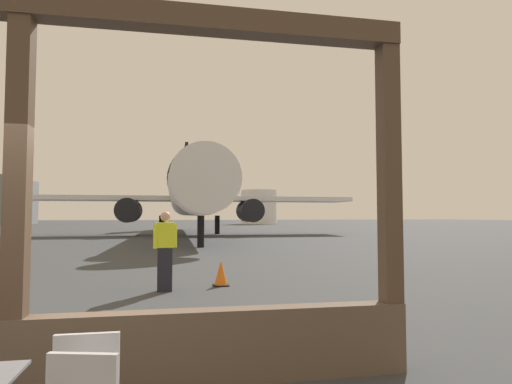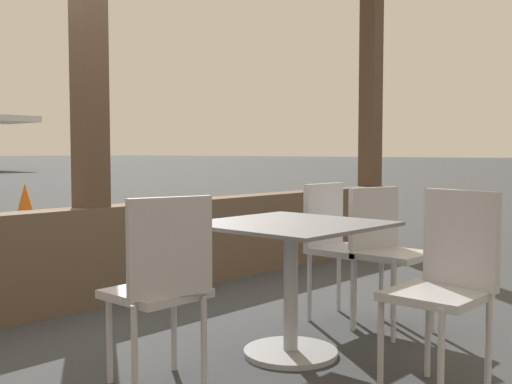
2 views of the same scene
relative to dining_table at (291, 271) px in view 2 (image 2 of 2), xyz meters
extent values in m
cube|color=brown|center=(-0.10, 1.78, -0.11)|extent=(7.71, 0.24, 0.72)
cube|color=#4C3828|center=(-0.10, 1.78, 1.30)|extent=(0.20, 0.20, 3.54)
cube|color=#4C3828|center=(3.65, 1.78, 1.30)|extent=(0.20, 0.20, 3.54)
cube|color=slate|center=(0.00, 0.00, 0.26)|extent=(0.89, 0.89, 0.02)
cylinder|color=#9EA0A5|center=(0.00, 0.00, -0.11)|extent=(0.08, 0.08, 0.72)
cylinder|color=#9EA0A5|center=(0.00, 0.00, -0.45)|extent=(0.52, 0.52, 0.03)
cube|color=#B2B2B7|center=(0.00, -0.85, 0.00)|extent=(0.40, 0.40, 0.04)
cube|color=#B2B2B7|center=(0.18, -0.88, 0.25)|extent=(0.12, 0.40, 0.46)
cylinder|color=#B2B2B7|center=(-0.20, -0.98, -0.23)|extent=(0.03, 0.03, 0.46)
cylinder|color=#B2B2B7|center=(-0.13, -0.65, -0.23)|extent=(0.03, 0.03, 0.46)
cylinder|color=#B2B2B7|center=(0.13, -1.05, -0.23)|extent=(0.03, 0.03, 0.46)
cylinder|color=#B2B2B7|center=(0.20, -0.72, -0.23)|extent=(0.03, 0.03, 0.46)
cube|color=#B2B2B7|center=(-0.80, 0.18, -0.01)|extent=(0.40, 0.40, 0.04)
cube|color=#B2B2B7|center=(-0.85, 0.01, 0.23)|extent=(0.40, 0.15, 0.45)
cylinder|color=#B2B2B7|center=(-0.91, 0.39, -0.24)|extent=(0.03, 0.03, 0.45)
cylinder|color=#B2B2B7|center=(-0.59, 0.29, -0.24)|extent=(0.03, 0.03, 0.45)
cylinder|color=#B2B2B7|center=(-1.01, 0.06, -0.24)|extent=(0.03, 0.03, 0.45)
cylinder|color=#B2B2B7|center=(-0.68, -0.03, -0.24)|extent=(0.03, 0.03, 0.45)
cube|color=#B2B2B7|center=(0.80, -0.18, 0.01)|extent=(0.40, 0.40, 0.04)
cube|color=#B2B2B7|center=(0.84, 0.00, 0.23)|extent=(0.40, 0.14, 0.39)
cylinder|color=#B2B2B7|center=(0.92, -0.39, -0.23)|extent=(0.03, 0.03, 0.48)
cylinder|color=#B2B2B7|center=(0.59, -0.30, -0.23)|extent=(0.03, 0.03, 0.48)
cylinder|color=#B2B2B7|center=(1.00, -0.06, -0.23)|extent=(0.03, 0.03, 0.48)
cylinder|color=#B2B2B7|center=(0.68, 0.03, -0.23)|extent=(0.03, 0.03, 0.48)
cube|color=#B2B2B7|center=(0.80, 0.18, 0.00)|extent=(0.40, 0.40, 0.04)
cube|color=#B2B2B7|center=(0.80, 0.36, 0.23)|extent=(0.40, 0.04, 0.42)
cylinder|color=#B2B2B7|center=(0.97, 0.01, -0.23)|extent=(0.03, 0.03, 0.47)
cylinder|color=#B2B2B7|center=(0.63, 0.01, -0.23)|extent=(0.03, 0.03, 0.47)
cylinder|color=#B2B2B7|center=(0.97, 0.35, -0.23)|extent=(0.03, 0.03, 0.47)
cylinder|color=#B2B2B7|center=(0.63, 0.35, -0.23)|extent=(0.03, 0.03, 0.47)
cone|color=orange|center=(2.44, 7.64, -0.17)|extent=(0.32, 0.32, 0.60)
cube|color=black|center=(2.44, 7.64, -0.45)|extent=(0.36, 0.36, 0.03)
camera|label=1|loc=(1.33, -2.58, 1.19)|focal=30.28mm
camera|label=2|loc=(-2.64, -2.14, 0.66)|focal=43.96mm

